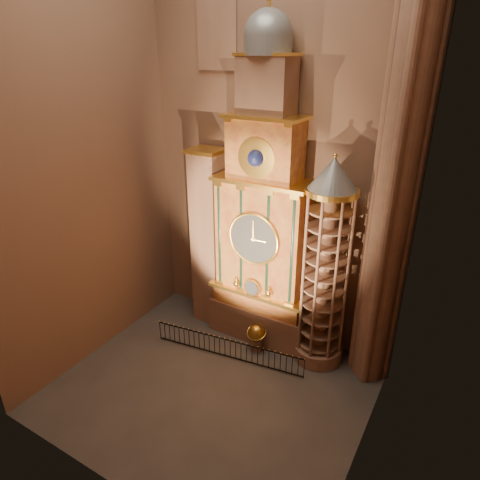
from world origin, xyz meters
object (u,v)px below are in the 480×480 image
Objects in this scene: portrait_tower at (209,239)px; iron_railing at (228,348)px; astronomical_clock at (263,225)px; celestial_globe at (256,335)px; stair_turret at (325,268)px.

iron_railing is (2.87, -2.73, -4.55)m from portrait_tower.
astronomical_clock reaches higher than celestial_globe.
celestial_globe is at bearing -19.73° from portrait_tower.
portrait_tower reaches higher than iron_railing.
astronomical_clock is at bearing 79.02° from iron_railing.
astronomical_clock reaches higher than stair_turret.
portrait_tower is at bearing 177.67° from stair_turret.
celestial_globe reaches higher than iron_railing.
astronomical_clock is at bearing 108.29° from celestial_globe.
portrait_tower is 1.26× the size of iron_railing.
astronomical_clock reaches higher than iron_railing.
portrait_tower is 6.03m from iron_railing.
portrait_tower is at bearing 160.27° from celestial_globe.
stair_turret is at bearing -4.30° from astronomical_clock.
portrait_tower is 6.91m from stair_turret.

